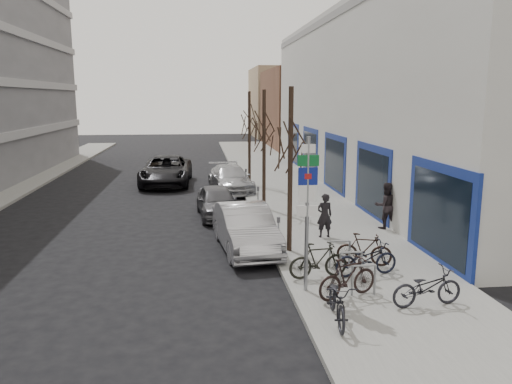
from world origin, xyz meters
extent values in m
plane|color=black|center=(0.00, 0.00, 0.00)|extent=(120.00, 120.00, 0.00)
cube|color=slate|center=(4.50, 10.00, 0.07)|extent=(5.00, 70.00, 0.15)
cube|color=#B7B7B2|center=(17.00, 16.00, 5.00)|extent=(20.00, 32.00, 10.00)
cube|color=brown|center=(13.00, 40.00, 4.00)|extent=(12.00, 14.00, 8.00)
cube|color=#937A5B|center=(13.50, 55.00, 4.50)|extent=(13.00, 12.00, 9.00)
cylinder|color=gray|center=(2.40, 0.00, 2.10)|extent=(0.10, 0.10, 4.20)
cube|color=white|center=(2.40, -0.03, 3.90)|extent=(0.35, 0.03, 0.22)
cube|color=#0C5926|center=(2.40, -0.03, 3.60)|extent=(0.55, 0.03, 0.28)
cube|color=navy|center=(2.40, -0.03, 3.20)|extent=(0.50, 0.03, 0.45)
cube|color=maroon|center=(2.40, -0.04, 3.20)|extent=(0.18, 0.02, 0.14)
cube|color=white|center=(2.40, -0.03, 2.75)|extent=(0.45, 0.03, 0.45)
cube|color=white|center=(2.40, -0.03, 2.30)|extent=(0.55, 0.03, 0.28)
cylinder|color=gray|center=(3.50, -0.50, 0.55)|extent=(0.06, 0.06, 0.80)
cylinder|color=gray|center=(4.10, -0.50, 0.55)|extent=(0.06, 0.06, 0.80)
cylinder|color=gray|center=(3.80, -0.50, 0.95)|extent=(0.60, 0.06, 0.06)
cylinder|color=gray|center=(3.50, 0.60, 0.55)|extent=(0.06, 0.06, 0.80)
cylinder|color=gray|center=(4.10, 0.60, 0.55)|extent=(0.06, 0.06, 0.80)
cylinder|color=gray|center=(3.80, 0.60, 0.95)|extent=(0.60, 0.06, 0.06)
cylinder|color=gray|center=(3.50, 1.70, 0.55)|extent=(0.06, 0.06, 0.80)
cylinder|color=gray|center=(4.10, 1.70, 0.55)|extent=(0.06, 0.06, 0.80)
cylinder|color=gray|center=(3.80, 1.70, 0.95)|extent=(0.60, 0.06, 0.06)
cylinder|color=black|center=(2.60, 3.50, 2.75)|extent=(0.16, 0.16, 5.50)
cylinder|color=black|center=(2.60, 10.00, 2.75)|extent=(0.16, 0.16, 5.50)
cylinder|color=black|center=(2.60, 16.50, 2.75)|extent=(0.16, 0.16, 5.50)
cylinder|color=gray|center=(2.15, 3.00, 0.70)|extent=(0.05, 0.05, 1.10)
cube|color=#3F3F44|center=(2.15, 3.00, 1.33)|extent=(0.10, 0.08, 0.18)
cylinder|color=gray|center=(2.15, 8.50, 0.70)|extent=(0.05, 0.05, 1.10)
cube|color=#3F3F44|center=(2.15, 8.50, 1.33)|extent=(0.10, 0.08, 0.18)
cylinder|color=gray|center=(2.15, 14.00, 0.70)|extent=(0.05, 0.05, 1.10)
cube|color=#3F3F44|center=(2.15, 14.00, 1.33)|extent=(0.10, 0.08, 0.18)
imported|color=black|center=(2.71, -1.91, 0.73)|extent=(0.77, 1.95, 1.16)
imported|color=black|center=(3.35, -0.60, 0.69)|extent=(1.86, 1.15, 1.08)
imported|color=black|center=(4.34, 0.91, 0.73)|extent=(1.95, 0.84, 1.15)
imported|color=black|center=(2.95, 0.86, 0.68)|extent=(1.79, 0.73, 1.05)
imported|color=black|center=(5.11, -1.32, 0.71)|extent=(1.87, 0.75, 1.11)
imported|color=black|center=(4.58, 1.77, 0.66)|extent=(1.74, 1.02, 1.01)
imported|color=#AEADB3|center=(1.20, 4.17, 0.78)|extent=(2.15, 4.86, 1.55)
imported|color=#4E4D53|center=(0.42, 9.15, 0.68)|extent=(1.94, 4.13, 1.37)
imported|color=#A8A9AE|center=(1.40, 15.11, 0.71)|extent=(2.62, 5.14, 1.43)
imported|color=black|center=(-2.29, 17.78, 0.85)|extent=(3.04, 6.23, 1.71)
imported|color=black|center=(4.15, 4.94, 0.96)|extent=(0.62, 0.44, 1.61)
imported|color=black|center=(6.80, 5.88, 1.06)|extent=(0.68, 0.47, 1.83)
camera|label=1|loc=(-0.33, -12.21, 5.16)|focal=35.00mm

